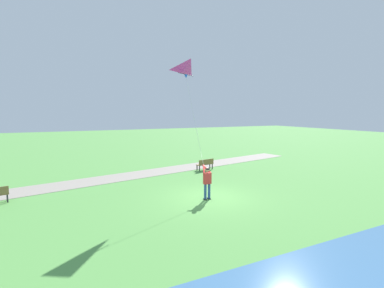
{
  "coord_description": "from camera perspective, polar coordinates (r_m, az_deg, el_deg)",
  "views": [
    {
      "loc": [
        -12.74,
        7.25,
        4.65
      ],
      "look_at": [
        -0.11,
        1.15,
        3.02
      ],
      "focal_mm": 25.81,
      "sensor_mm": 36.0,
      "label": 1
    }
  ],
  "objects": [
    {
      "name": "walkway_path",
      "position": [
        21.11,
        -10.78,
        -6.18
      ],
      "size": [
        8.54,
        31.86,
        0.02
      ],
      "primitive_type": "cube",
      "rotation": [
        0.0,
        0.0,
        0.19
      ],
      "color": "gray",
      "rests_on": "ground"
    },
    {
      "name": "person_kite_flyer",
      "position": [
        14.78,
        3.13,
        -7.48
      ],
      "size": [
        0.62,
        0.52,
        1.83
      ],
      "color": "#232328",
      "rests_on": "ground"
    },
    {
      "name": "flying_kite",
      "position": [
        16.55,
        -0.31,
        15.3
      ],
      "size": [
        2.69,
        1.93,
        5.88
      ],
      "color": "#E02D9E"
    },
    {
      "name": "park_bench_near_walkway",
      "position": [
        22.29,
        2.78,
        -4.07
      ],
      "size": [
        0.72,
        1.56,
        0.88
      ],
      "color": "olive",
      "rests_on": "ground"
    },
    {
      "name": "ground_plane",
      "position": [
        15.38,
        3.76,
        -10.98
      ],
      "size": [
        120.0,
        120.0,
        0.0
      ],
      "primitive_type": "plane",
      "color": "#569947"
    }
  ]
}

